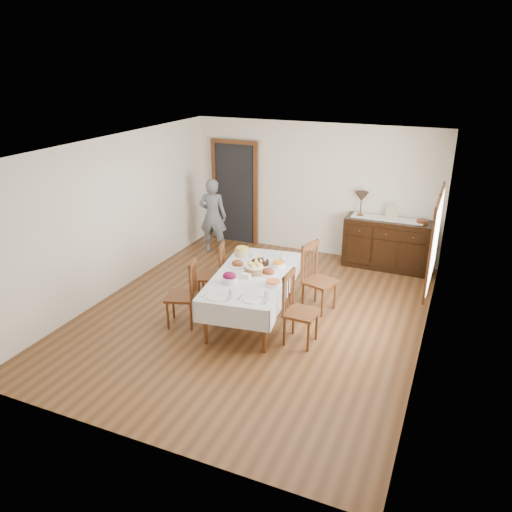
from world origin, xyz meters
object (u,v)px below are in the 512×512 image
at_px(chair_right_near, 298,308).
at_px(table_lamp, 362,197).
at_px(chair_right_far, 317,277).
at_px(sideboard, 387,244).
at_px(person, 213,214).
at_px(chair_left_far, 214,273).
at_px(dining_table, 252,280).
at_px(chair_left_near, 184,293).

relative_size(chair_right_near, table_lamp, 2.26).
distance_m(chair_right_near, chair_right_far, 1.07).
relative_size(chair_right_far, sideboard, 0.68).
xyz_separation_m(chair_right_near, person, (-2.70, 2.66, 0.29)).
relative_size(chair_left_far, chair_right_near, 0.96).
bearing_deg(chair_right_near, chair_left_far, 70.00).
bearing_deg(table_lamp, chair_right_near, -92.40).
relative_size(dining_table, sideboard, 1.41).
height_order(dining_table, chair_left_near, chair_left_near).
bearing_deg(chair_right_near, person, 47.45).
height_order(chair_right_far, person, person).
xyz_separation_m(dining_table, chair_right_near, (0.85, -0.40, -0.11)).
distance_m(chair_right_near, sideboard, 3.27).
bearing_deg(sideboard, table_lamp, 177.76).
relative_size(dining_table, chair_right_far, 2.08).
xyz_separation_m(dining_table, sideboard, (1.54, 2.80, -0.16)).
bearing_deg(chair_right_far, chair_left_far, 121.32).
distance_m(dining_table, sideboard, 3.20).
bearing_deg(person, chair_right_far, 137.65).
xyz_separation_m(dining_table, person, (-1.85, 2.26, 0.18)).
distance_m(dining_table, chair_right_far, 1.05).
distance_m(sideboard, table_lamp, 1.00).
bearing_deg(chair_left_near, chair_left_far, 158.56).
height_order(dining_table, chair_left_far, chair_left_far).
height_order(chair_right_far, sideboard, chair_right_far).
distance_m(dining_table, chair_left_far, 0.84).
distance_m(chair_left_far, person, 2.28).
xyz_separation_m(chair_left_near, person, (-1.02, 2.84, 0.29)).
distance_m(dining_table, chair_left_near, 1.02).
bearing_deg(dining_table, sideboard, 53.35).
height_order(chair_right_near, person, person).
height_order(chair_left_near, sideboard, chair_left_near).
xyz_separation_m(sideboard, table_lamp, (-0.55, 0.02, 0.83)).
height_order(chair_left_far, person, person).
distance_m(dining_table, person, 2.92).
bearing_deg(chair_left_near, person, -178.75).
bearing_deg(person, chair_left_far, 106.47).
relative_size(dining_table, chair_left_far, 2.25).
xyz_separation_m(dining_table, chair_left_near, (-0.83, -0.58, -0.12)).
distance_m(chair_right_far, sideboard, 2.25).
distance_m(chair_right_near, person, 3.80).
distance_m(chair_left_near, chair_right_far, 2.07).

